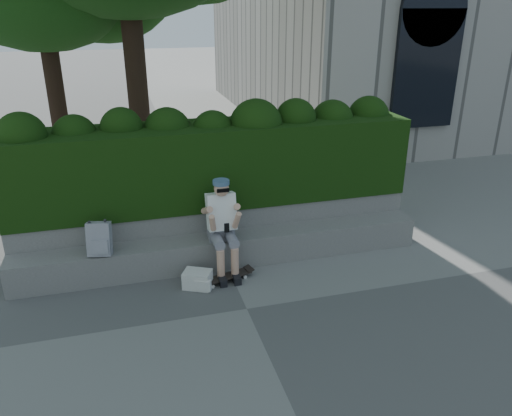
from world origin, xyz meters
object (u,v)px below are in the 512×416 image
object	(u,v)px
person	(222,223)
skateboard	(227,277)
backpack_ground	(197,279)
backpack_plaid	(99,239)

from	to	relation	value
person	skateboard	size ratio (longest dim) A/B	1.86
skateboard	backpack_ground	bearing A→B (deg)	172.15
skateboard	backpack_ground	distance (m)	0.42
person	backpack_plaid	world-z (taller)	person
backpack_plaid	backpack_ground	world-z (taller)	backpack_plaid
skateboard	backpack_ground	world-z (taller)	backpack_ground
skateboard	backpack_plaid	xyz separation A→B (m)	(-1.64, 0.40, 0.62)
skateboard	backpack_ground	xyz separation A→B (m)	(-0.42, -0.05, 0.06)
person	skateboard	distance (m)	0.76
person	backpack_plaid	xyz separation A→B (m)	(-1.67, 0.08, -0.07)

